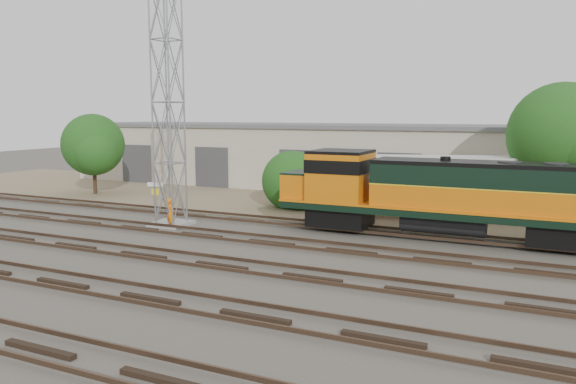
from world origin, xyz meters
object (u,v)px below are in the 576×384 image
at_px(locomotive, 438,193).
at_px(worker, 171,213).
at_px(semi_trailer, 437,179).
at_px(signal_tower, 168,107).

relative_size(locomotive, worker, 10.31).
bearing_deg(worker, semi_trailer, -105.72).
relative_size(locomotive, signal_tower, 1.24).
relative_size(worker, semi_trailer, 0.13).
bearing_deg(semi_trailer, locomotive, -96.08).
height_order(worker, semi_trailer, semi_trailer).
relative_size(locomotive, semi_trailer, 1.37).
height_order(locomotive, signal_tower, signal_tower).
bearing_deg(semi_trailer, worker, -161.42).
relative_size(signal_tower, semi_trailer, 1.10).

